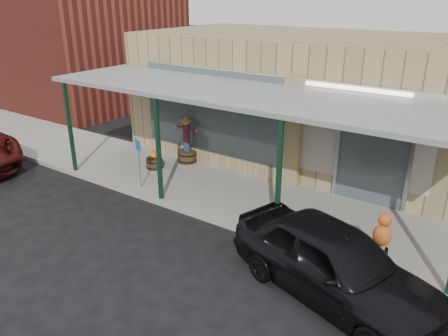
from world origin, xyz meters
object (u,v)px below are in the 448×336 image
Objects in this scene: barrel_pumpkin at (154,162)px; barrel_scarecrow at (187,147)px; handicap_sign at (139,157)px; parked_sedan at (335,262)px.

barrel_scarecrow is at bearing 63.47° from barrel_pumpkin.
barrel_pumpkin is (-0.53, -1.05, -0.32)m from barrel_scarecrow.
barrel_scarecrow is 2.41m from handicap_sign.
barrel_pumpkin is 0.48× the size of handicap_sign.
barrel_scarecrow is 7.59m from parked_sedan.
barrel_scarecrow reaches higher than barrel_pumpkin.
handicap_sign is 6.60m from parked_sedan.
handicap_sign is 0.31× the size of parked_sedan.
barrel_pumpkin is 1.64m from handicap_sign.
handicap_sign reaches higher than parked_sedan.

